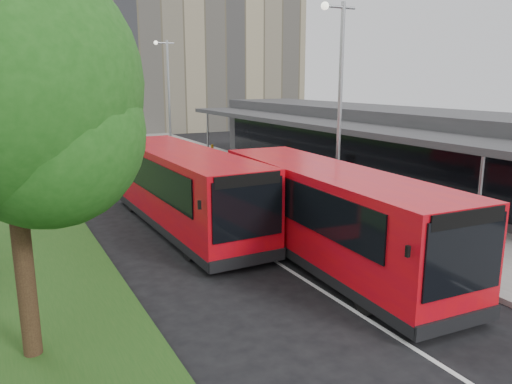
% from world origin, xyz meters
% --- Properties ---
extents(ground, '(120.00, 120.00, 0.00)m').
position_xyz_m(ground, '(0.00, 0.00, 0.00)').
color(ground, black).
rests_on(ground, ground).
extents(pavement, '(5.00, 80.00, 0.15)m').
position_xyz_m(pavement, '(6.00, 20.00, 0.07)').
color(pavement, gray).
rests_on(pavement, ground).
extents(grass_verge, '(5.00, 80.00, 0.10)m').
position_xyz_m(grass_verge, '(-7.00, 20.00, 0.05)').
color(grass_verge, '#1F4817').
rests_on(grass_verge, ground).
extents(lane_centre_line, '(0.12, 70.00, 0.01)m').
position_xyz_m(lane_centre_line, '(0.00, 15.00, 0.01)').
color(lane_centre_line, silver).
rests_on(lane_centre_line, ground).
extents(kerb_dashes, '(0.12, 56.00, 0.01)m').
position_xyz_m(kerb_dashes, '(3.30, 19.00, 0.01)').
color(kerb_dashes, silver).
rests_on(kerb_dashes, ground).
extents(office_block, '(22.00, 12.00, 18.00)m').
position_xyz_m(office_block, '(14.00, 42.00, 9.00)').
color(office_block, gray).
rests_on(office_block, ground).
extents(station_building, '(7.70, 26.00, 4.00)m').
position_xyz_m(station_building, '(10.86, 8.00, 2.04)').
color(station_building, '#303033').
rests_on(station_building, ground).
extents(tree_near, '(4.86, 4.86, 7.81)m').
position_xyz_m(tree_near, '(-7.01, -2.95, 5.04)').
color(tree_near, black).
rests_on(tree_near, ground).
extents(lamp_post_near, '(1.44, 0.28, 8.00)m').
position_xyz_m(lamp_post_near, '(4.12, 2.00, 4.72)').
color(lamp_post_near, '#989CA0').
rests_on(lamp_post_near, pavement).
extents(lamp_post_far, '(1.44, 0.28, 8.00)m').
position_xyz_m(lamp_post_far, '(4.12, 22.00, 4.72)').
color(lamp_post_far, '#989CA0').
rests_on(lamp_post_far, pavement).
extents(bus_main, '(3.12, 10.34, 2.89)m').
position_xyz_m(bus_main, '(1.37, -1.39, 1.48)').
color(bus_main, red).
rests_on(bus_main, ground).
extents(bus_second, '(2.84, 10.43, 2.94)m').
position_xyz_m(bus_second, '(-1.25, 4.11, 1.51)').
color(bus_second, red).
rests_on(bus_second, ground).
extents(litter_bin, '(0.71, 0.71, 1.02)m').
position_xyz_m(litter_bin, '(5.75, 9.90, 0.66)').
color(litter_bin, '#352415').
rests_on(litter_bin, pavement).
extents(bollard, '(0.21, 0.21, 1.11)m').
position_xyz_m(bollard, '(5.50, 17.31, 0.70)').
color(bollard, '#F2A50C').
rests_on(bollard, pavement).
extents(car_near, '(2.10, 3.83, 1.23)m').
position_xyz_m(car_near, '(1.83, 37.69, 0.62)').
color(car_near, '#570C15').
rests_on(car_near, ground).
extents(car_far, '(2.28, 3.98, 1.24)m').
position_xyz_m(car_far, '(-0.69, 44.92, 0.62)').
color(car_far, navy).
rests_on(car_far, ground).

